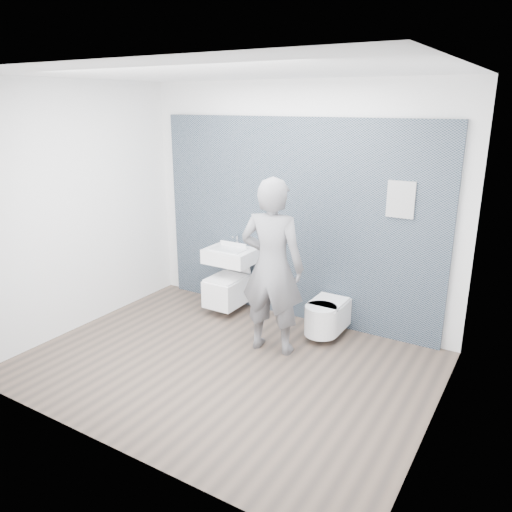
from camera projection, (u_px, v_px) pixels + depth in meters
The scene contains 8 objects.
ground at pixel (225, 365), 5.07m from camera, with size 4.00×4.00×0.00m, color brown.
room_shell at pixel (222, 195), 4.55m from camera, with size 4.00×4.00×4.00m.
tile_wall at pixel (292, 314), 6.27m from camera, with size 3.60×0.06×2.40m, color black.
washbasin at pixel (230, 255), 6.22m from camera, with size 0.60×0.45×0.45m.
toilet_square at pixel (228, 289), 6.29m from camera, with size 0.40×0.58×0.77m.
toilet_rounded at pixel (325, 317), 5.61m from camera, with size 0.37×0.63×0.34m.
info_placard at pixel (389, 339), 5.61m from camera, with size 0.29×0.03×0.38m, color silver.
visitor at pixel (272, 267), 5.13m from camera, with size 0.68×0.45×1.86m, color slate.
Camera 1 is at (2.60, -3.70, 2.56)m, focal length 35.00 mm.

